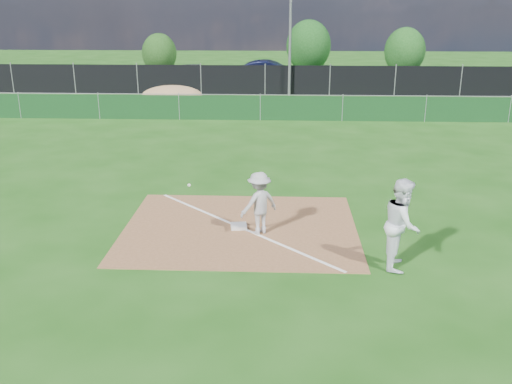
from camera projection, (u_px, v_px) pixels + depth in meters
ground at (256, 145)px, 23.32m from camera, size 90.00×90.00×0.00m
infield_dirt at (240, 228)px, 14.80m from camera, size 6.00×5.00×0.02m
foul_line at (240, 227)px, 14.80m from camera, size 5.01×5.01×0.01m
green_fence at (260, 108)px, 27.86m from camera, size 44.00×0.05×1.20m
dirt_mound at (172, 96)px, 31.39m from camera, size 3.38×2.60×1.17m
black_fence at (265, 80)px, 35.34m from camera, size 46.00×0.04×1.80m
parking_lot at (267, 83)px, 40.36m from camera, size 46.00×9.00×0.01m
light_pole at (290, 28)px, 34.00m from camera, size 0.16×0.16×8.00m
first_base at (239, 226)px, 14.77m from camera, size 0.45×0.45×0.09m
play_at_first at (259, 203)px, 14.21m from camera, size 2.32×1.08×1.60m
runner at (402, 224)px, 12.37m from camera, size 0.95×1.12×2.04m
car_left at (197, 74)px, 39.44m from camera, size 4.76×3.28×1.50m
car_mid at (270, 72)px, 39.65m from camera, size 4.98×1.92×1.62m
car_right at (333, 74)px, 40.42m from camera, size 4.55×3.04×1.22m
tree_left at (159, 53)px, 44.54m from camera, size 2.69×2.69×3.19m
tree_mid at (309, 46)px, 45.20m from camera, size 3.52×3.52×4.17m
tree_right at (405, 51)px, 43.70m from camera, size 3.09×3.09×3.67m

